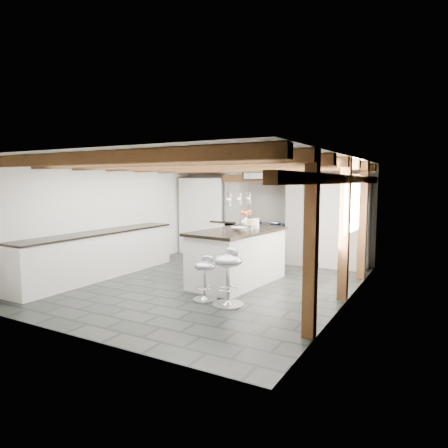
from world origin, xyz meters
The scene contains 6 objects.
ground centered at (0.00, 0.00, 0.00)m, with size 6.00×6.00×0.00m, color black.
room_shell centered at (-0.61, 1.42, 1.07)m, with size 6.00×6.03×6.00m.
range_cooker centered at (0.00, 2.68, 0.47)m, with size 1.00×0.63×0.99m.
kitchen_island centered at (0.44, 0.32, 0.52)m, with size 1.28×2.16×1.36m.
bar_stool_near centered at (0.96, -0.99, 0.57)m, with size 0.58×0.58×0.91m.
bar_stool_far centered at (0.49, -0.93, 0.45)m, with size 0.39×0.39×0.73m.
Camera 1 is at (3.82, -6.27, 1.91)m, focal length 32.00 mm.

